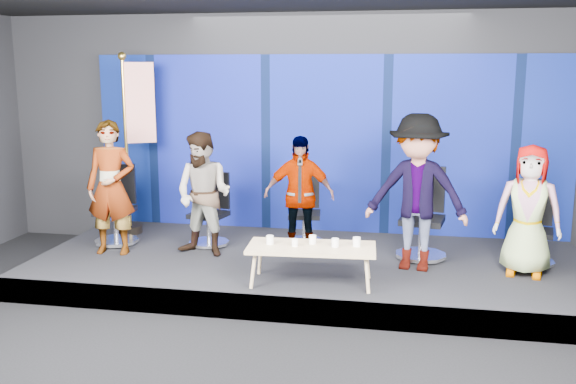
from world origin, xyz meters
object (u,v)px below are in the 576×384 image
panelist_d (417,193)px  mug_c (313,239)px  chair_c (305,221)px  mug_e (357,242)px  chair_d (422,228)px  mug_b (295,243)px  coffee_table (311,249)px  mug_d (335,243)px  chair_a (117,218)px  flag_stand (135,139)px  panelist_b (204,194)px  chair_b (211,221)px  panelist_a (111,188)px  chair_e (534,239)px  panelist_e (528,211)px  panelist_c (299,195)px  mug_a (270,240)px

panelist_d → mug_c: bearing=-140.0°
chair_c → mug_c: chair_c is taller
chair_c → mug_e: (0.85, -1.60, 0.18)m
chair_d → mug_b: bearing=-127.8°
coffee_table → mug_d: size_ratio=15.25×
chair_a → flag_stand: size_ratio=0.41×
chair_a → mug_c: (2.92, -1.10, 0.13)m
chair_c → panelist_b: bearing=-152.9°
panelist_b → chair_d: bearing=20.8°
chair_b → panelist_a: bearing=-138.3°
flag_stand → chair_a: bearing=-126.3°
chair_e → mug_c: chair_e is taller
coffee_table → mug_b: (-0.18, -0.04, 0.08)m
panelist_a → flag_stand: size_ratio=0.67×
panelist_a → chair_c: panelist_a is taller
chair_d → flag_stand: (-4.11, 0.51, 1.01)m
chair_d → flag_stand: flag_stand is taller
panelist_d → coffee_table: bearing=-136.5°
panelist_e → mug_b: 2.77m
panelist_e → mug_e: bearing=-148.0°
chair_b → panelist_c: size_ratio=0.64×
mug_d → chair_d: bearing=52.3°
chair_b → panelist_e: bearing=4.5°
panelist_b → chair_c: size_ratio=1.67×
panelist_a → panelist_e: 5.19m
chair_a → mug_c: size_ratio=11.08×
chair_d → chair_e: bearing=8.6°
panelist_a → chair_e: size_ratio=1.84×
mug_c → panelist_a: bearing=167.1°
chair_a → chair_d: (4.18, 0.08, 0.03)m
mug_e → mug_b: bearing=-170.0°
chair_b → coffee_table: bearing=-27.7°
mug_c → mug_a: bearing=-167.0°
panelist_b → chair_e: size_ratio=1.69×
chair_e → mug_a: size_ratio=9.65×
chair_b → panelist_b: size_ratio=0.62×
panelist_b → mug_e: (2.04, -0.79, -0.31)m
chair_b → mug_c: (1.61, -1.27, 0.16)m
chair_a → chair_e: chair_a is taller
mug_b → mug_a: bearing=173.7°
coffee_table → flag_stand: (-2.86, 1.80, 0.99)m
panelist_a → panelist_d: size_ratio=0.93×
panelist_e → mug_d: size_ratio=16.05×
mug_a → mug_c: (0.47, 0.11, -0.00)m
mug_b → panelist_e: bearing=17.9°
chair_a → mug_b: bearing=-30.2°
chair_d → chair_e: (1.37, -0.02, -0.07)m
chair_a → mug_d: bearing=-26.2°
chair_d → coffee_table: (-1.25, -1.28, 0.02)m
chair_b → mug_b: size_ratio=11.86×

